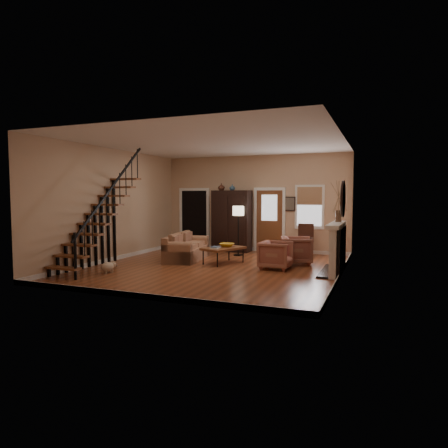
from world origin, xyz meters
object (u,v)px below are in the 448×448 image
at_px(armchair_right, 297,250).
at_px(sofa, 187,248).
at_px(coffee_table, 223,255).
at_px(armoire, 232,221).
at_px(armchair_left, 276,255).
at_px(side_chair, 305,240).
at_px(floor_lamp, 238,231).

bearing_deg(armchair_right, sofa, 82.15).
xyz_separation_m(sofa, coffee_table, (1.27, -0.20, -0.14)).
bearing_deg(armoire, sofa, -104.98).
bearing_deg(armchair_left, side_chair, -6.04).
height_order(armoire, coffee_table, armoire).
height_order(armoire, armchair_left, armoire).
bearing_deg(armoire, coffee_table, -74.83).
height_order(armchair_left, side_chair, side_chair).
height_order(armoire, sofa, armoire).
bearing_deg(floor_lamp, armchair_left, -46.94).
relative_size(armoire, sofa, 1.06).
distance_m(armoire, armchair_left, 3.60).
relative_size(sofa, armchair_left, 2.46).
relative_size(sofa, coffee_table, 1.64).
bearing_deg(armchair_right, armoire, 39.52).
bearing_deg(armoire, floor_lamp, -58.12).
height_order(sofa, floor_lamp, floor_lamp).
relative_size(sofa, side_chair, 1.95).
bearing_deg(armchair_left, coffee_table, 81.22).
distance_m(coffee_table, armchair_left, 1.62).
bearing_deg(armchair_left, sofa, 81.45).
height_order(armoire, floor_lamp, armoire).
height_order(coffee_table, floor_lamp, floor_lamp).
height_order(armchair_left, armchair_right, armchair_right).
bearing_deg(sofa, armchair_left, -18.22).
bearing_deg(floor_lamp, coffee_table, -85.95).
distance_m(armchair_left, armchair_right, 1.01).
relative_size(armchair_left, side_chair, 0.79).
bearing_deg(coffee_table, armoire, 105.17).
xyz_separation_m(coffee_table, armchair_right, (1.95, 0.68, 0.16)).
bearing_deg(floor_lamp, armoire, 121.88).
distance_m(armoire, floor_lamp, 1.08).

